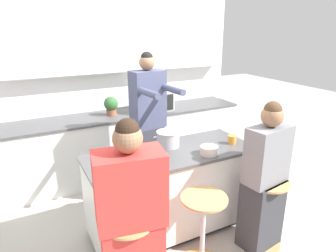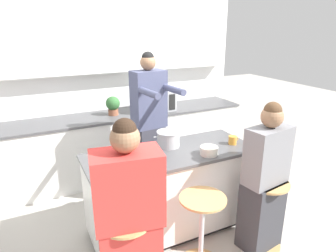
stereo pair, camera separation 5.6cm
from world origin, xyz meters
name	(u,v)px [view 1 (the left image)]	position (x,y,z in m)	size (l,w,h in m)	color
ground_plane	(171,227)	(0.00, 0.00, 0.00)	(16.00, 16.00, 0.00)	#B2ADA3
wall_back	(113,65)	(0.00, 1.75, 1.54)	(3.79, 0.22, 2.70)	white
back_counter	(124,144)	(0.00, 1.44, 0.45)	(3.52, 0.63, 0.90)	white
kitchen_island	(171,191)	(0.00, 0.00, 0.45)	(1.70, 0.69, 0.88)	black
bar_stool_center	(203,227)	(0.00, -0.59, 0.40)	(0.40, 0.40, 0.70)	tan
bar_stool_rightmost	(264,208)	(0.68, -0.63, 0.40)	(0.40, 0.40, 0.70)	tan
person_cooking	(149,131)	(0.04, 0.64, 0.90)	(0.43, 0.62, 1.80)	#383842
person_wrapped_blanket	(131,221)	(-0.66, -0.62, 0.71)	(0.53, 0.36, 1.49)	red
person_seated_near	(264,184)	(0.65, -0.62, 0.67)	(0.45, 0.32, 1.46)	#333338
cooking_pot	(168,139)	(0.04, 0.15, 0.96)	(0.33, 0.24, 0.16)	#B7BABC
fruit_bowl	(209,150)	(0.30, -0.21, 0.92)	(0.17, 0.17, 0.08)	silver
coffee_cup_near	(232,140)	(0.67, -0.10, 0.93)	(0.12, 0.09, 0.09)	orange
coffee_cup_far	(153,152)	(-0.20, 0.00, 0.93)	(0.12, 0.08, 0.09)	#4C7099
banana_bunch	(104,154)	(-0.62, 0.21, 0.91)	(0.18, 0.13, 0.06)	yellow
microwave	(153,101)	(0.45, 1.40, 1.04)	(0.52, 0.35, 0.28)	#B2B5B7
potted_plant	(111,105)	(-0.16, 1.44, 1.04)	(0.19, 0.19, 0.26)	#93563D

